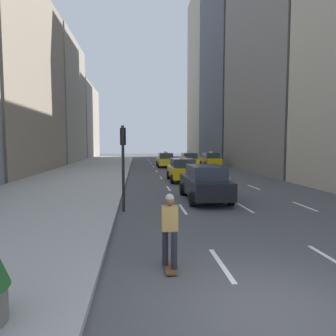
# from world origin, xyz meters

# --- Properties ---
(ground_plane) EXTENTS (160.00, 160.00, 0.00)m
(ground_plane) POSITION_xyz_m (0.00, 0.00, 0.00)
(ground_plane) COLOR #474749
(sidewalk_left) EXTENTS (8.00, 66.00, 0.15)m
(sidewalk_left) POSITION_xyz_m (-7.00, 27.00, 0.07)
(sidewalk_left) COLOR #9E9E99
(sidewalk_left) RESTS_ON ground
(lane_markings) EXTENTS (5.72, 56.00, 0.01)m
(lane_markings) POSITION_xyz_m (2.60, 23.00, 0.01)
(lane_markings) COLOR white
(lane_markings) RESTS_ON ground
(building_row_left) EXTENTS (6.00, 67.68, 30.62)m
(building_row_left) POSITION_xyz_m (-14.00, 28.10, 11.07)
(building_row_left) COLOR gray
(building_row_left) RESTS_ON ground
(building_row_right) EXTENTS (6.00, 62.43, 35.20)m
(building_row_right) POSITION_xyz_m (12.00, 32.74, 14.86)
(building_row_right) COLOR #A89E89
(building_row_right) RESTS_ON ground
(taxi_lead) EXTENTS (2.02, 4.40, 1.87)m
(taxi_lead) POSITION_xyz_m (1.20, 31.06, 0.88)
(taxi_lead) COLOR yellow
(taxi_lead) RESTS_ON ground
(taxi_second) EXTENTS (2.02, 4.40, 1.87)m
(taxi_second) POSITION_xyz_m (6.80, 31.31, 0.88)
(taxi_second) COLOR yellow
(taxi_second) RESTS_ON ground
(taxi_third) EXTENTS (2.02, 4.40, 1.87)m
(taxi_third) POSITION_xyz_m (1.20, 17.55, 0.88)
(taxi_third) COLOR yellow
(taxi_third) RESTS_ON ground
(taxi_fourth) EXTENTS (2.02, 4.40, 1.87)m
(taxi_fourth) POSITION_xyz_m (4.00, 30.66, 0.88)
(taxi_fourth) COLOR yellow
(taxi_fourth) RESTS_ON ground
(sedan_black_near) EXTENTS (2.02, 4.88, 1.77)m
(sedan_black_near) POSITION_xyz_m (1.20, 9.96, 0.90)
(sedan_black_near) COLOR black
(sedan_black_near) RESTS_ON ground
(skateboarder) EXTENTS (0.36, 0.80, 1.75)m
(skateboarder) POSITION_xyz_m (-1.45, 1.86, 0.96)
(skateboarder) COLOR brown
(skateboarder) RESTS_ON ground
(traffic_light_pole) EXTENTS (0.24, 0.42, 3.60)m
(traffic_light_pole) POSITION_xyz_m (-2.75, 7.96, 2.41)
(traffic_light_pole) COLOR black
(traffic_light_pole) RESTS_ON ground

